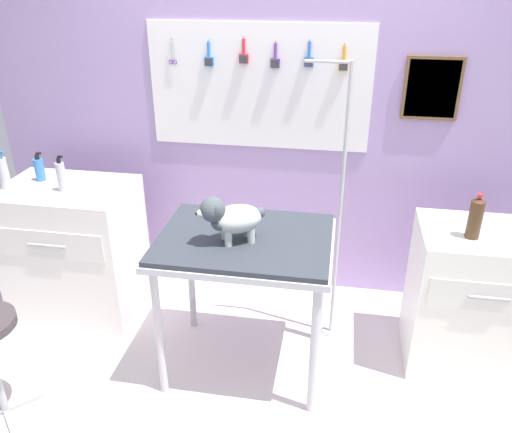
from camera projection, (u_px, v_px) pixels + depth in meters
ground at (246, 409)px, 2.78m from camera, size 4.40×4.00×0.04m
rear_wall_panel at (281, 131)px, 3.39m from camera, size 4.00×0.11×2.30m
grooming_table at (245, 251)px, 2.74m from camera, size 0.94×0.71×0.86m
grooming_arm at (338, 222)px, 2.98m from camera, size 0.29×0.11×1.72m
dog at (230, 217)px, 2.59m from camera, size 0.35×0.26×0.26m
counter_left at (76, 251)px, 3.37m from camera, size 0.80×0.58×0.92m
cabinet_right at (471, 298)px, 2.94m from camera, size 0.68×0.54×0.86m
detangler_spray at (39, 169)px, 3.23m from camera, size 0.06×0.06×0.19m
conditioner_bottle at (3, 173)px, 3.10m from camera, size 0.06×0.06×0.24m
spray_bottle_tall at (61, 176)px, 3.07m from camera, size 0.06×0.05×0.23m
soda_bottle at (475, 218)px, 2.65m from camera, size 0.07×0.07×0.25m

